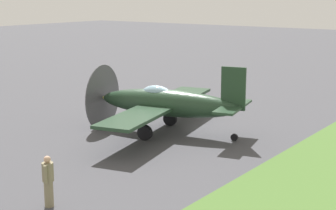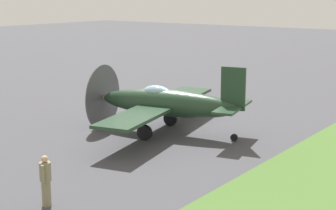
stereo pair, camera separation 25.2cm
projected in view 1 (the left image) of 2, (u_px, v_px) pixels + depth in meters
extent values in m
plane|color=#424247|center=(170.00, 127.00, 27.58)|extent=(160.00, 160.00, 0.00)
ellipsoid|color=#233D28|center=(168.00, 103.00, 25.96)|extent=(2.93, 7.38, 1.33)
cube|color=#233D28|center=(160.00, 106.00, 26.16)|extent=(10.41, 4.08, 0.15)
cube|color=#233D28|center=(233.00, 89.00, 24.49)|extent=(0.37, 1.17, 2.03)
cube|color=#233D28|center=(233.00, 107.00, 24.66)|extent=(3.55, 1.71, 0.11)
cone|color=#B7B24C|center=(99.00, 97.00, 27.46)|extent=(0.84, 0.88, 0.68)
cylinder|color=#4C4C51|center=(103.00, 97.00, 27.38)|extent=(3.34, 0.81, 3.42)
ellipsoid|color=#8CB2C6|center=(156.00, 93.00, 26.11)|extent=(1.07, 1.63, 0.75)
cylinder|color=black|center=(145.00, 133.00, 25.02)|extent=(0.39, 0.76, 0.73)
cylinder|color=black|center=(145.00, 122.00, 24.91)|extent=(0.13, 0.13, 1.03)
cylinder|color=black|center=(170.00, 119.00, 27.81)|extent=(0.39, 0.76, 0.73)
cylinder|color=black|center=(170.00, 109.00, 27.70)|extent=(0.13, 0.13, 1.03)
cylinder|color=black|center=(234.00, 137.00, 24.93)|extent=(0.20, 0.36, 0.34)
cylinder|color=#847A5B|center=(49.00, 194.00, 17.20)|extent=(0.30, 0.30, 0.88)
cylinder|color=#847A5B|center=(48.00, 172.00, 17.04)|extent=(0.38, 0.38, 0.62)
sphere|color=tan|center=(47.00, 159.00, 16.95)|extent=(0.23, 0.23, 0.23)
cylinder|color=#847A5B|center=(50.00, 169.00, 17.29)|extent=(0.11, 0.11, 0.59)
cylinder|color=#847A5B|center=(45.00, 175.00, 16.79)|extent=(0.11, 0.11, 0.59)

